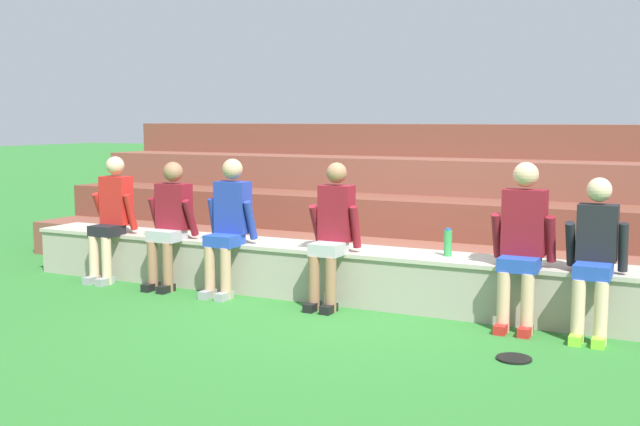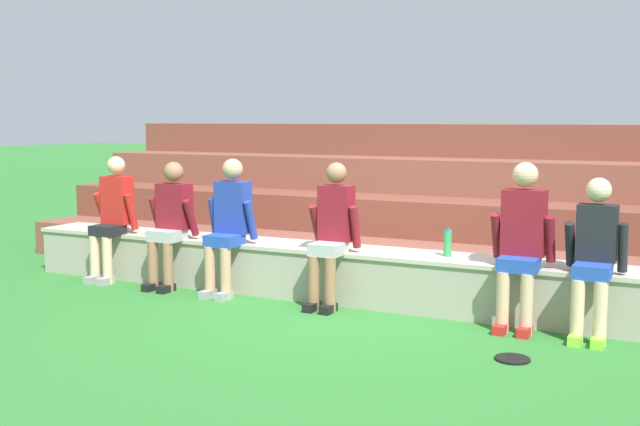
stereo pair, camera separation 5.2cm
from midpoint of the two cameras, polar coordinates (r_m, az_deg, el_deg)
name	(u,v)px [view 1 (the left image)]	position (r m, az deg, el deg)	size (l,w,h in m)	color
ground_plane	(348,308)	(7.64, 1.88, -6.99)	(80.00, 80.00, 0.00)	#2D752D
stone_seating_wall	(360,274)	(7.84, 2.77, -4.51)	(8.11, 0.62, 0.54)	#A8A08E
brick_bleachers	(439,210)	(10.18, 8.61, 0.22)	(10.25, 3.19, 1.77)	brown
person_far_left	(111,214)	(9.12, -15.26, -0.10)	(0.52, 0.55, 1.42)	beige
person_left_of_center	(170,220)	(8.57, -11.17, -0.50)	(0.55, 0.52, 1.38)	#996B4C
person_center	(228,222)	(8.16, -6.93, -0.64)	(0.54, 0.57, 1.43)	tan
person_right_of_center	(332,231)	(7.57, 0.71, -1.30)	(0.50, 0.57, 1.42)	#996B4C
person_far_right	(522,239)	(7.00, 14.45, -1.85)	(0.55, 0.54, 1.47)	#DBAD89
person_rightmost_edge	(595,253)	(6.88, 19.39, -2.79)	(0.50, 0.58, 1.35)	beige
water_bottle_mid_right	(448,243)	(7.48, 9.20, -2.19)	(0.08, 0.08, 0.27)	green
plastic_cup_right_end	(216,232)	(8.64, -7.84, -1.37)	(0.09, 0.09, 0.13)	white
plastic_cup_middle	(159,229)	(9.06, -11.92, -1.14)	(0.08, 0.08, 0.11)	blue
frisbee	(514,359)	(6.22, 13.85, -10.36)	(0.27, 0.27, 0.02)	black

